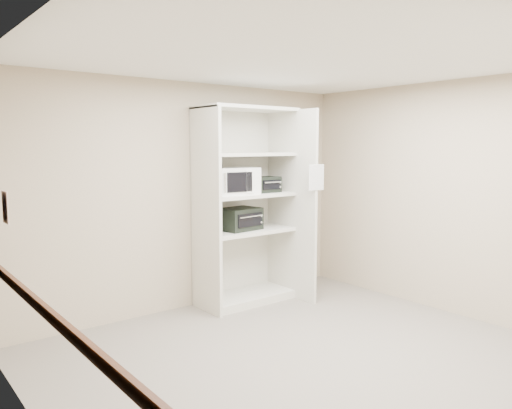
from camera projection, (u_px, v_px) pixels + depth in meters
floor at (305, 358)px, 4.60m from camera, size 4.50×4.00×0.01m
ceiling at (308, 58)px, 4.29m from camera, size 4.50×4.00×0.01m
wall_back at (190, 196)px, 6.00m from camera, size 4.50×0.02×2.70m
wall_left at (42, 244)px, 3.05m from camera, size 0.02×4.00×2.70m
wall_right at (445, 198)px, 5.83m from camera, size 0.02×4.00×2.70m
shelving_unit at (249, 212)px, 6.20m from camera, size 1.24×0.92×2.42m
microwave at (233, 181)px, 6.00m from camera, size 0.58×0.46×0.32m
toaster_oven_upper at (265, 184)px, 6.29m from camera, size 0.34×0.26×0.20m
toaster_oven_lower at (239, 219)px, 6.16m from camera, size 0.53×0.42×0.27m
paper_sign at (316, 177)px, 6.00m from camera, size 0.24×0.01×0.31m
chair_rail at (49, 314)px, 3.12m from camera, size 0.04×3.98×0.08m
wall_poster at (5, 207)px, 3.82m from camera, size 0.01×0.18×0.25m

